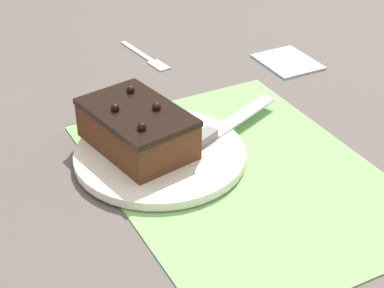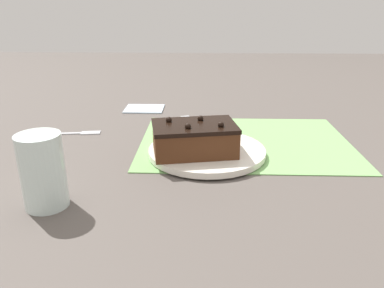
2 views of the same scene
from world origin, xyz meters
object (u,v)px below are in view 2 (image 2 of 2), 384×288
(serving_knife, at_px, (206,132))
(dessert_fork, at_px, (74,133))
(cake_plate, at_px, (207,151))
(drinking_glass, at_px, (43,171))
(chocolate_cake, at_px, (194,138))

(serving_knife, distance_m, dessert_fork, 0.32)
(cake_plate, bearing_deg, serving_knife, 91.10)
(cake_plate, bearing_deg, drinking_glass, -140.15)
(dessert_fork, bearing_deg, drinking_glass, 4.15)
(chocolate_cake, bearing_deg, dessert_fork, 153.45)
(chocolate_cake, height_order, serving_knife, chocolate_cake)
(chocolate_cake, bearing_deg, serving_knife, 77.67)
(cake_plate, xyz_separation_m, serving_knife, (-0.00, 0.08, 0.01))
(serving_knife, distance_m, drinking_glass, 0.38)
(chocolate_cake, xyz_separation_m, drinking_glass, (-0.22, -0.18, 0.01))
(cake_plate, height_order, dessert_fork, cake_plate)
(drinking_glass, bearing_deg, dessert_fork, 101.66)
(serving_knife, bearing_deg, dessert_fork, 150.23)
(cake_plate, distance_m, dessert_fork, 0.34)
(chocolate_cake, distance_m, drinking_glass, 0.29)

